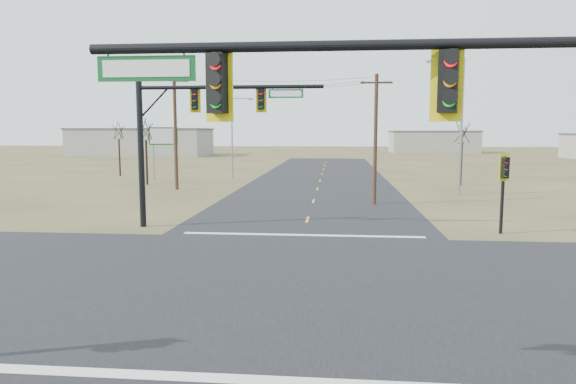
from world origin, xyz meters
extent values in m
plane|color=olive|center=(0.00, 0.00, 0.00)|extent=(320.00, 320.00, 0.00)
cube|color=black|center=(0.00, 0.00, 0.01)|extent=(160.00, 14.00, 0.02)
cube|color=black|center=(0.00, 0.00, 0.01)|extent=(14.00, 160.00, 0.02)
cube|color=silver|center=(0.00, -7.50, 0.03)|extent=(12.00, 0.40, 0.01)
cube|color=silver|center=(0.00, 7.50, 0.03)|extent=(12.00, 0.40, 0.01)
cylinder|color=black|center=(2.35, -8.37, 6.62)|extent=(10.31, 0.19, 0.19)
cube|color=#0B521E|center=(-1.80, -8.37, 6.27)|extent=(1.80, 0.05, 0.45)
cylinder|color=black|center=(-8.78, 9.15, 4.01)|extent=(0.32, 0.32, 8.02)
cylinder|color=black|center=(-3.91, 9.15, 7.42)|extent=(9.74, 0.21, 0.21)
cube|color=#0B521E|center=(-0.98, 9.15, 7.07)|extent=(1.80, 0.05, 0.45)
cylinder|color=black|center=(9.97, 8.95, 1.94)|extent=(0.17, 0.17, 3.88)
cylinder|color=#40281B|center=(4.36, 18.96, 4.54)|extent=(0.26, 0.26, 9.09)
cube|color=#40281B|center=(4.36, 18.96, 8.49)|extent=(2.22, 0.32, 0.12)
cylinder|color=#40281B|center=(-12.44, 26.73, 5.05)|extent=(0.29, 0.29, 10.11)
cube|color=#40281B|center=(-12.44, 26.73, 9.51)|extent=(2.32, 1.08, 0.12)
cylinder|color=gray|center=(-17.57, 35.18, 2.79)|extent=(0.15, 0.15, 5.58)
cylinder|color=gray|center=(-15.33, 35.18, 2.79)|extent=(0.15, 0.15, 5.58)
cube|color=#0B521E|center=(-16.45, 35.18, 4.65)|extent=(2.92, 0.75, 1.86)
cylinder|color=gray|center=(11.62, 25.08, 5.47)|extent=(0.22, 0.22, 10.95)
cylinder|color=gray|center=(10.31, 25.08, 10.75)|extent=(2.63, 0.13, 0.13)
cube|color=gray|center=(8.99, 25.08, 10.65)|extent=(0.60, 0.28, 0.20)
cylinder|color=gray|center=(-9.77, 38.31, 4.45)|extent=(0.18, 0.18, 8.90)
cylinder|color=gray|center=(-8.70, 38.31, 8.70)|extent=(2.14, 0.11, 0.11)
cube|color=gray|center=(-7.63, 38.31, 8.60)|extent=(0.53, 0.36, 0.16)
cylinder|color=black|center=(-16.58, 30.52, 2.16)|extent=(0.21, 0.21, 4.33)
cylinder|color=black|center=(-23.22, 39.59, 2.15)|extent=(0.20, 0.20, 4.30)
cylinder|color=black|center=(13.59, 32.91, 2.03)|extent=(0.21, 0.21, 4.05)
cube|color=#9C988B|center=(-40.00, 90.00, 2.75)|extent=(28.00, 14.00, 5.50)
cube|color=#9C988B|center=(25.00, 110.00, 2.50)|extent=(20.00, 12.00, 5.00)
camera|label=1|loc=(1.60, -17.48, 5.15)|focal=32.00mm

